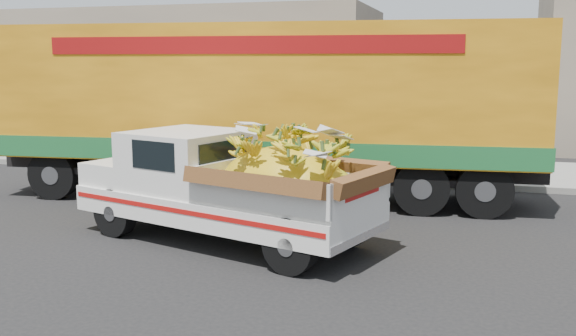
% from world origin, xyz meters
% --- Properties ---
extents(ground, '(100.00, 100.00, 0.00)m').
position_xyz_m(ground, '(0.00, 0.00, 0.00)').
color(ground, black).
rests_on(ground, ground).
extents(curb, '(60.00, 0.25, 0.15)m').
position_xyz_m(curb, '(0.00, 5.27, 0.07)').
color(curb, gray).
rests_on(curb, ground).
extents(sidewalk, '(60.00, 4.00, 0.14)m').
position_xyz_m(sidewalk, '(0.00, 7.37, 0.07)').
color(sidewalk, gray).
rests_on(sidewalk, ground).
extents(building_left, '(18.00, 6.00, 5.00)m').
position_xyz_m(building_left, '(-8.00, 13.27, 2.50)').
color(building_left, gray).
rests_on(building_left, ground).
extents(pickup_truck, '(5.57, 3.37, 1.84)m').
position_xyz_m(pickup_truck, '(1.27, -0.84, 0.99)').
color(pickup_truck, black).
rests_on(pickup_truck, ground).
extents(semi_trailer, '(12.04, 3.65, 3.80)m').
position_xyz_m(semi_trailer, '(0.36, 2.82, 2.12)').
color(semi_trailer, black).
rests_on(semi_trailer, ground).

